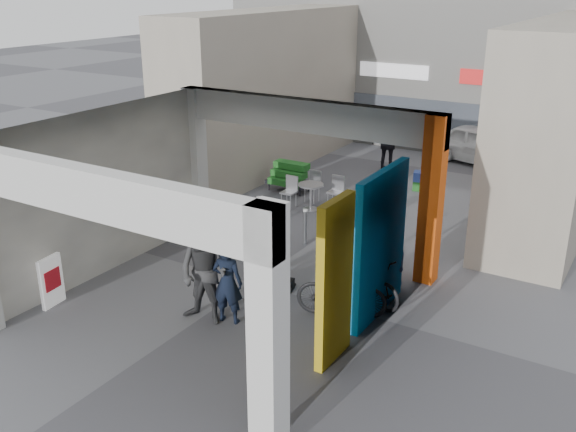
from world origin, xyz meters
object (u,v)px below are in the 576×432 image
Objects in this scene: man_with_dog at (227,283)px; bicycle_front at (366,279)px; border_collie at (286,281)px; cafe_set at (312,195)px; produce_stand at (289,180)px; man_elderly at (389,252)px; bicycle_rear at (342,292)px; white_van at (484,145)px; man_back_turned at (204,273)px; man_crates at (388,143)px.

man_with_dog is 0.90× the size of bicycle_front.
border_collie is 1.66m from man_with_dog.
cafe_set is 5.22m from border_collie.
produce_stand is 6.63m from man_elderly.
bicycle_front is at bearing -50.02° from cafe_set.
white_van reaches higher than bicycle_rear.
bicycle_rear is at bearing 30.82° from man_back_turned.
man_back_turned is 3.17m from bicycle_front.
man_back_turned is 10.84m from man_crates.
man_crates is (-1.65, 9.04, 0.67)m from border_collie.
white_van is at bearing 101.95° from man_elderly.
bicycle_front is 0.46× the size of white_van.
man_back_turned is (1.43, -6.54, 0.67)m from cafe_set.
produce_stand is at bearing 147.13° from cafe_set.
man_elderly reaches higher than man_with_dog.
produce_stand is (-1.23, 0.79, 0.02)m from cafe_set.
bicycle_rear reaches higher than cafe_set.
produce_stand is 3.88m from man_crates.
man_back_turned reaches higher than produce_stand.
produce_stand is 0.81× the size of man_with_dog.
bicycle_rear reaches higher than bicycle_front.
man_crates is 1.05× the size of bicycle_front.
border_collie is at bearing -62.33° from produce_stand.
produce_stand is at bearing 53.85° from man_crates.
border_collie is (2.08, -4.78, -0.07)m from cafe_set.
bicycle_front is (-0.16, -0.71, -0.33)m from man_elderly.
bicycle_rear is (-0.28, -1.52, -0.29)m from man_elderly.
produce_stand reaches higher than border_collie.
bicycle_front is at bearing 4.14° from border_collie.
man_with_dog is 0.86× the size of man_crates.
man_crates reaches higher than bicycle_front.
produce_stand is at bearing -81.02° from man_with_dog.
man_with_dog reaches higher than white_van.
man_elderly is (1.67, 1.22, 0.55)m from border_collie.
produce_stand is 7.53m from bicycle_rear.
border_collie is at bearing -114.31° from man_with_dog.
cafe_set is at bearing 73.67° from man_crates.
man_back_turned reaches higher than border_collie.
man_elderly is at bearing 47.42° from man_back_turned.
man_elderly reaches higher than produce_stand.
man_crates is at bearing -96.64° from man_with_dog.
man_back_turned is at bearing -124.25° from border_collie.
man_with_dog reaches higher than border_collie.
man_elderly is 10.29m from white_van.
cafe_set is at bearing 59.72° from bicycle_front.
man_crates is at bearing 151.45° from white_van.
produce_stand is 0.34× the size of white_van.
cafe_set is 1.46m from produce_stand.
man_elderly is at bearing -139.27° from man_with_dog.
man_back_turned is at bearing 156.11° from bicycle_front.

